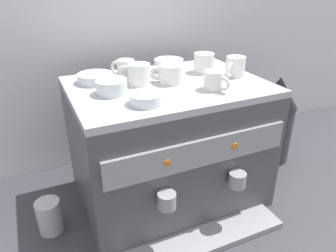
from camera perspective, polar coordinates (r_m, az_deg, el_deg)
The scene contains 15 objects.
ground_plane at distance 1.32m, azimuth 0.00°, elevation -11.73°, with size 4.00×4.00×0.00m, color #38383D.
tiled_backsplash_wall at distance 1.45m, azimuth -6.75°, elevation 13.45°, with size 2.80×0.03×1.00m, color silver.
espresso_machine at distance 1.19m, azimuth 0.09°, elevation -3.12°, with size 0.66×0.58×0.46m.
ceramic_cup_0 at distance 1.10m, azimuth 0.35°, elevation 9.27°, with size 0.11×0.09×0.06m.
ceramic_cup_1 at distance 1.23m, azimuth 6.41°, elevation 11.15°, with size 0.09×0.10×0.07m.
ceramic_cup_2 at distance 1.15m, azimuth -7.63°, elevation 9.96°, with size 0.07×0.09×0.07m.
ceramic_cup_3 at distance 1.04m, azimuth 8.32°, elevation 8.01°, with size 0.07×0.10×0.06m.
ceramic_cup_4 at distance 1.19m, azimuth 11.83°, elevation 10.28°, with size 0.10×0.08×0.07m.
ceramic_cup_5 at distance 1.09m, azimuth -5.39°, elevation 9.17°, with size 0.10×0.09×0.07m.
ceramic_bowl_0 at distance 1.25m, azimuth 0.14°, elevation 10.82°, with size 0.11×0.11×0.04m.
ceramic_bowl_1 at distance 0.92m, azimuth -3.95°, elevation 4.80°, with size 0.10×0.10×0.03m.
ceramic_bowl_2 at distance 1.02m, azimuth -10.00°, elevation 6.81°, with size 0.10×0.10×0.04m.
ceramic_bowl_3 at distance 1.14m, azimuth -12.82°, elevation 8.30°, with size 0.12×0.12×0.03m.
coffee_grinder at distance 1.53m, azimuth 18.45°, elevation 1.26°, with size 0.17×0.17×0.40m.
milk_pitcher at distance 1.19m, azimuth -20.32°, elevation -14.83°, with size 0.08×0.08×0.12m, color #B7B7BC.
Camera 1 is at (-0.44, -0.95, 0.81)m, focal length 34.27 mm.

